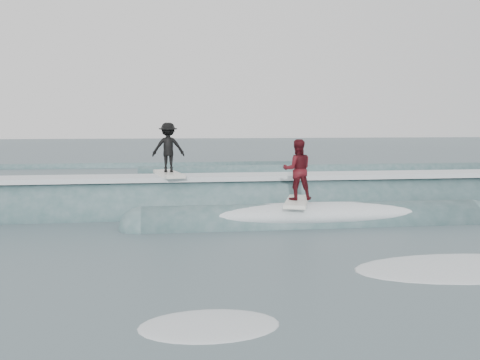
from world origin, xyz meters
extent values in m
plane|color=#3D4E59|center=(0.00, 0.00, 0.00)|extent=(160.00, 160.00, 0.00)
cylinder|color=#345658|center=(0.00, 5.17, 0.00)|extent=(19.78, 2.03, 2.03)
cylinder|color=#345658|center=(1.80, 2.97, 0.00)|extent=(9.00, 1.17, 1.17)
sphere|color=#345658|center=(-2.70, 2.97, 0.00)|extent=(1.17, 1.17, 1.17)
sphere|color=#345658|center=(6.30, 2.97, 0.00)|extent=(1.17, 1.17, 1.17)
cube|color=white|center=(0.00, 5.17, 1.09)|extent=(18.00, 1.30, 0.14)
ellipsoid|color=white|center=(1.80, 2.97, 0.30)|extent=(7.60, 1.30, 0.60)
cube|color=silver|center=(-1.98, 5.17, 1.21)|extent=(0.94, 2.07, 0.10)
imported|color=black|center=(-1.98, 5.17, 1.98)|extent=(0.94, 0.54, 1.45)
cube|color=white|center=(1.35, 2.97, 0.64)|extent=(1.14, 2.07, 0.10)
imported|color=#490D13|center=(1.35, 2.97, 1.48)|extent=(0.81, 0.65, 1.59)
ellipsoid|color=white|center=(-1.53, -3.71, 0.00)|extent=(2.21, 1.50, 0.10)
ellipsoid|color=white|center=(3.49, -1.52, 0.00)|extent=(4.03, 2.75, 0.10)
cylinder|color=#345658|center=(-8.46, 14.00, 0.00)|extent=(22.00, 0.70, 0.70)
cylinder|color=#345658|center=(7.50, 18.00, 0.00)|extent=(22.00, 0.80, 0.80)
cylinder|color=#345658|center=(-4.51, 22.00, 0.00)|extent=(22.00, 0.60, 0.60)
camera|label=1|loc=(-2.09, -10.62, 2.72)|focal=40.00mm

